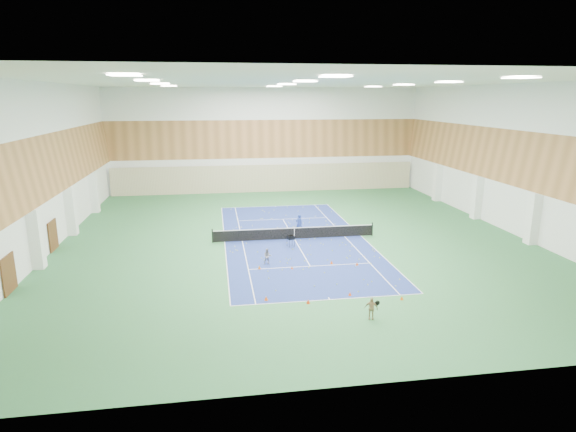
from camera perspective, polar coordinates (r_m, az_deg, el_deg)
The scene contains 22 objects.
ground at distance 38.13m, azimuth 0.75°, elevation -2.74°, with size 40.00×40.00×0.00m, color #2C6839.
room_shell at distance 36.85m, azimuth 0.78°, elevation 6.23°, with size 36.00×40.00×12.00m, color white, non-canonical shape.
wood_cladding at distance 36.64m, azimuth 0.80°, elevation 9.33°, with size 36.00×40.00×8.00m, color #A8703E, non-canonical shape.
ceiling_light_grid at distance 36.53m, azimuth 0.82°, elevation 15.47°, with size 21.40×25.40×0.06m, color white, non-canonical shape.
court_surface at distance 38.13m, azimuth 0.76°, elevation -2.74°, with size 10.97×23.77×0.01m, color navy.
tennis_balls_scatter at distance 38.11m, azimuth 0.76°, elevation -2.68°, with size 10.57×22.77×0.07m, color #C7D925, non-canonical shape.
tennis_net at distance 37.97m, azimuth 0.76°, elevation -1.95°, with size 12.80×0.10×1.10m, color black, non-canonical shape.
back_curtain at distance 56.86m, azimuth -2.55°, elevation 4.48°, with size 35.40×0.16×3.20m, color #C6B793.
door_left_a at distance 31.97m, azimuth -30.18°, elevation -5.97°, with size 0.08×1.80×2.20m, color #593319.
door_left_b at distance 39.17m, azimuth -26.08°, elevation -2.08°, with size 0.08×1.80×2.20m, color #593319.
coach at distance 39.53m, azimuth 1.31°, elevation -0.93°, with size 0.59×0.38×1.61m, color #213B9A.
child_court at distance 32.38m, azimuth -2.45°, elevation -4.81°, with size 0.53×0.41×1.09m, color gray.
child_apron at distance 25.07m, azimuth 9.83°, elevation -10.72°, with size 0.68×0.28×1.16m, color tan.
ball_cart at distance 36.10m, azimuth 0.33°, elevation -2.99°, with size 0.50×0.50×0.86m, color black, non-canonical shape.
cone_svc_a at distance 31.65m, azimuth -3.40°, elevation -6.09°, with size 0.21×0.21×0.24m, color #D95D0B.
cone_svc_b at distance 31.61m, azimuth 0.48°, elevation -6.13°, with size 0.18×0.18×0.20m, color #D7480B.
cone_svc_c at distance 32.67m, azimuth 5.19°, elevation -5.48°, with size 0.21×0.21×0.23m, color #E4500C.
cone_svc_d at distance 32.61m, azimuth 8.19°, elevation -5.62°, with size 0.20×0.20×0.22m, color #D7470B.
cone_base_a at distance 27.01m, azimuth -2.61°, elevation -9.70°, with size 0.23×0.23×0.25m, color #FA5A0D.
cone_base_b at distance 26.62m, azimuth 2.41°, elevation -10.08°, with size 0.21×0.21×0.23m, color red.
cone_base_c at distance 27.81m, azimuth 7.35°, elevation -9.12°, with size 0.20×0.20×0.22m, color #FF4C0D.
cone_base_d at distance 27.80m, azimuth 13.34°, elevation -9.42°, with size 0.20×0.20×0.22m, color #FF620D.
Camera 1 is at (-6.08, -36.01, 10.96)m, focal length 30.00 mm.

